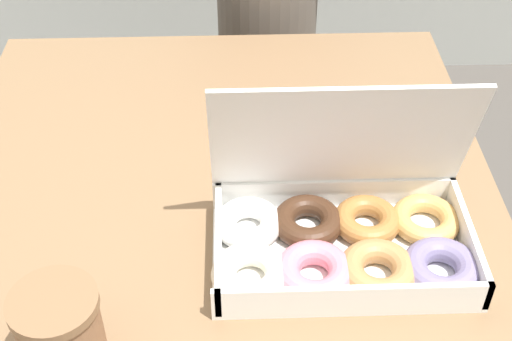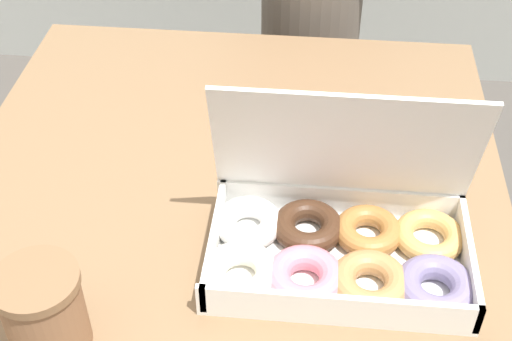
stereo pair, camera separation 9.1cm
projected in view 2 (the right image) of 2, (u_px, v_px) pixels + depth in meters
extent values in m
cube|color=brown|center=(234.00, 330.00, 1.30)|extent=(0.82, 0.88, 0.72)
cube|color=white|center=(336.00, 263.00, 0.94)|extent=(0.34, 0.20, 0.01)
cube|color=white|center=(211.00, 241.00, 0.93)|extent=(0.01, 0.20, 0.04)
cube|color=white|center=(468.00, 259.00, 0.91)|extent=(0.01, 0.20, 0.04)
cube|color=white|center=(337.00, 309.00, 0.85)|extent=(0.34, 0.01, 0.04)
cube|color=white|center=(339.00, 200.00, 0.99)|extent=(0.34, 0.01, 0.04)
cube|color=white|center=(346.00, 145.00, 0.90)|extent=(0.34, 0.06, 0.19)
torus|color=silver|center=(241.00, 273.00, 0.90)|extent=(0.12, 0.12, 0.03)
torus|color=white|center=(248.00, 223.00, 0.97)|extent=(0.11, 0.11, 0.03)
torus|color=pink|center=(305.00, 277.00, 0.89)|extent=(0.12, 0.12, 0.03)
torus|color=#422819|center=(308.00, 227.00, 0.96)|extent=(0.13, 0.13, 0.03)
torus|color=#B27F4C|center=(370.00, 282.00, 0.89)|extent=(0.13, 0.13, 0.03)
torus|color=#A87038|center=(368.00, 231.00, 0.96)|extent=(0.12, 0.12, 0.03)
torus|color=slate|center=(436.00, 287.00, 0.88)|extent=(0.14, 0.14, 0.03)
torus|color=tan|center=(429.00, 236.00, 0.95)|extent=(0.13, 0.13, 0.03)
cylinder|color=#8C6042|center=(45.00, 315.00, 0.81)|extent=(0.09, 0.09, 0.10)
cylinder|color=brown|center=(35.00, 281.00, 0.77)|extent=(0.10, 0.10, 0.01)
cylinder|color=#665B51|center=(307.00, 94.00, 1.71)|extent=(0.22, 0.22, 0.90)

